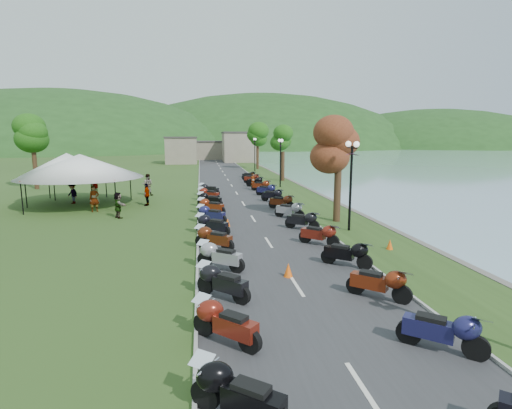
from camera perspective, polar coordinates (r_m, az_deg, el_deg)
name	(u,v)px	position (r m, az deg, el deg)	size (l,w,h in m)	color
road	(232,186)	(43.74, -3.49, 2.71)	(7.00, 120.00, 0.02)	#363639
hills_backdrop	(207,147)	(203.38, -7.04, 8.12)	(360.00, 120.00, 76.00)	#285621
far_building	(206,150)	(88.34, -7.11, 7.79)	(18.00, 16.00, 5.00)	gray
moto_row_left	(217,247)	(17.57, -5.55, -6.08)	(2.60, 40.41, 1.10)	#331411
moto_row_right	(285,206)	(27.84, 4.18, -0.18)	(2.60, 45.70, 1.10)	#331411
vendor_tent_main	(81,180)	(33.41, -23.67, 3.19)	(6.18, 6.18, 4.00)	white
vendor_tent_side	(68,178)	(35.91, -25.24, 3.48)	(4.74, 4.74, 4.00)	white
tree_lakeside	(338,162)	(25.29, 11.69, 6.03)	(2.72, 2.72, 7.57)	#286A17
pedestrian_a	(95,212)	(30.77, -21.99, -0.96)	(0.69, 0.50, 1.89)	slate
pedestrian_b	(148,195)	(37.74, -15.17, 1.26)	(0.96, 0.53, 1.97)	slate
pedestrian_c	(73,204)	(35.15, -24.64, 0.11)	(1.08, 0.45, 1.67)	slate
traffic_cone_near	(288,270)	(15.47, 4.63, -9.32)	(0.36, 0.36, 0.56)	#F2590C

